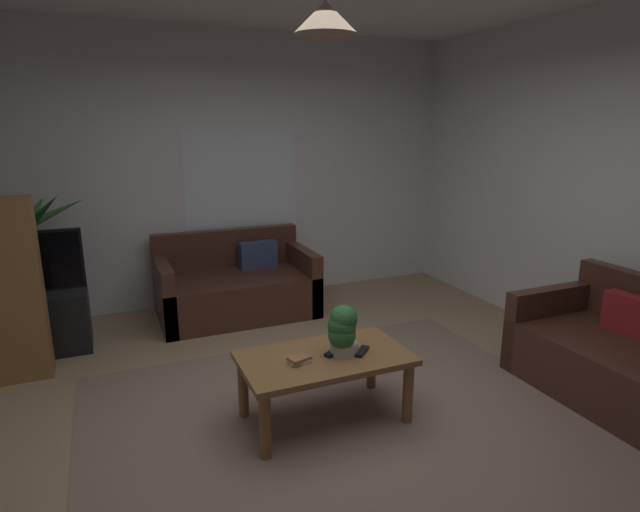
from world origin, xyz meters
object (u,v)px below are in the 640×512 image
potted_plant_on_table (342,329)px  pendant_lamp (326,17)px  couch_under_window (236,288)px  book_on_table_0 (299,361)px  potted_palm_corner (31,265)px  tv_stand (33,325)px  tv (23,265)px  remote_on_table_1 (362,351)px  coffee_table (325,366)px  remote_on_table_0 (334,352)px  book_on_table_1 (299,358)px  couch_right_side (623,360)px

potted_plant_on_table → pendant_lamp: pendant_lamp is taller
couch_under_window → book_on_table_0: (-0.15, -2.18, 0.19)m
potted_plant_on_table → potted_palm_corner: 3.12m
tv_stand → tv: 0.54m
remote_on_table_1 → potted_plant_on_table: potted_plant_on_table is taller
coffee_table → couch_under_window: bearing=91.2°
couch_under_window → book_on_table_0: couch_under_window is taller
tv → remote_on_table_0: bearing=-44.1°
coffee_table → potted_plant_on_table: size_ratio=3.22×
book_on_table_1 → potted_palm_corner: bearing=125.0°
book_on_table_1 → tv: bearing=131.3°
couch_right_side → pendant_lamp: bearing=-105.0°
book_on_table_0 → coffee_table: bearing=9.0°
potted_plant_on_table → pendant_lamp: (-0.11, 0.03, 1.84)m
couch_right_side → remote_on_table_1: couch_right_side is taller
tv_stand → pendant_lamp: 3.48m
couch_right_side → remote_on_table_1: bearing=-105.1°
potted_plant_on_table → coffee_table: bearing=162.9°
book_on_table_0 → potted_palm_corner: 2.94m
book_on_table_1 → book_on_table_0: bearing=-179.3°
couch_under_window → tv_stand: (-1.82, -0.25, -0.02)m
couch_under_window → couch_right_side: size_ratio=1.13×
remote_on_table_0 → couch_under_window: bearing=-28.0°
couch_right_side → remote_on_table_0: size_ratio=8.55×
pendant_lamp → couch_under_window: bearing=91.2°
potted_palm_corner → pendant_lamp: pendant_lamp is taller
book_on_table_1 → pendant_lamp: pendant_lamp is taller
potted_palm_corner → tv: bearing=-89.6°
remote_on_table_1 → couch_under_window: bearing=143.5°
remote_on_table_0 → remote_on_table_1: 0.18m
remote_on_table_0 → book_on_table_1: bearing=66.7°
remote_on_table_1 → potted_palm_corner: size_ratio=0.12×
couch_under_window → book_on_table_1: size_ratio=11.27×
tv_stand → pendant_lamp: size_ratio=1.99×
coffee_table → tv: (-1.87, 1.88, 0.41)m
couch_under_window → tv_stand: size_ratio=1.71×
couch_right_side → couch_under_window: bearing=-141.9°
couch_right_side → book_on_table_0: size_ratio=11.04×
book_on_table_1 → tv: size_ratio=0.15×
potted_palm_corner → pendant_lamp: bearing=-51.7°
potted_palm_corner → pendant_lamp: size_ratio=3.05×
tv_stand → potted_palm_corner: size_ratio=0.65×
tv → pendant_lamp: pendant_lamp is taller
potted_plant_on_table → tv_stand: 2.80m
couch_right_side → coffee_table: couch_right_side is taller
book_on_table_1 → remote_on_table_0: 0.26m
pendant_lamp → remote_on_table_0: bearing=3.6°
remote_on_table_0 → tv_stand: size_ratio=0.18×
potted_palm_corner → tv_stand: bearing=-89.6°
couch_right_side → tv_stand: size_ratio=1.52×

